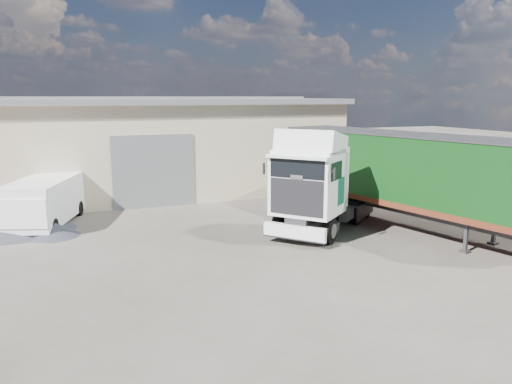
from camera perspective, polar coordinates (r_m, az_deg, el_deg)
name	(u,v)px	position (r m, az deg, el deg)	size (l,w,h in m)	color
ground	(274,263)	(16.70, 2.13, -8.07)	(120.00, 120.00, 0.00)	black
warehouse	(62,146)	(30.49, -21.29, 4.93)	(30.60, 12.60, 5.42)	beige
brick_boundary_wall	(427,178)	(27.55, 18.98, 1.56)	(0.35, 26.00, 2.50)	brown
tractor_unit	(316,190)	(19.95, 6.85, 0.28)	(6.30, 5.77, 4.24)	black
box_trailer	(398,170)	(21.61, 15.91, 2.45)	(4.98, 12.16, 3.96)	#2D2D30
panel_van	(43,203)	(22.84, -23.18, -1.12)	(3.50, 5.22, 1.98)	black
gravel_heap	(4,219)	(22.77, -26.83, -2.75)	(6.43, 6.36, 1.12)	black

